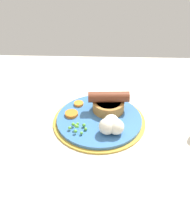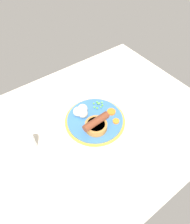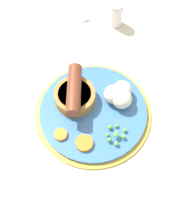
{
  "view_description": "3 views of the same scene",
  "coord_description": "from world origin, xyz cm",
  "views": [
    {
      "loc": [
        -3.37,
        -69.17,
        57.82
      ],
      "look_at": [
        -5.71,
        0.24,
        6.01
      ],
      "focal_mm": 50.0,
      "sensor_mm": 36.0,
      "label": 1
    },
    {
      "loc": [
        26.64,
        42.06,
        70.99
      ],
      "look_at": [
        -5.53,
        -1.99,
        6.84
      ],
      "focal_mm": 32.0,
      "sensor_mm": 36.0,
      "label": 2
    },
    {
      "loc": [
        -36.31,
        -3.08,
        64.97
      ],
      "look_at": [
        -5.39,
        -1.05,
        5.65
      ],
      "focal_mm": 50.0,
      "sensor_mm": 36.0,
      "label": 3
    }
  ],
  "objects": [
    {
      "name": "dining_table",
      "position": [
        0.0,
        0.0,
        1.5
      ],
      "size": [
        110.0,
        80.0,
        3.0
      ],
      "primitive_type": "cube",
      "color": "beige",
      "rests_on": "ground"
    },
    {
      "name": "dinner_plate",
      "position": [
        -4.51,
        -0.58,
        3.57
      ],
      "size": [
        25.85,
        25.85,
        1.4
      ],
      "color": "#B79333",
      "rests_on": "dining_table"
    },
    {
      "name": "sausage_pudding",
      "position": [
        -1.97,
        3.62,
        6.8
      ],
      "size": [
        11.71,
        9.06,
        5.97
      ],
      "rotation": [
        0.0,
        0.0,
        3.19
      ],
      "color": "#AD7538",
      "rests_on": "dinner_plate"
    },
    {
      "name": "pea_pile",
      "position": [
        -10.16,
        -5.65,
        5.35
      ],
      "size": [
        5.11,
        4.45,
        1.89
      ],
      "color": "#61B043",
      "rests_on": "dinner_plate"
    },
    {
      "name": "cauliflower_floret",
      "position": [
        -1.27,
        -6.07,
        6.53
      ],
      "size": [
        6.55,
        6.24,
        4.39
      ],
      "color": "beige",
      "rests_on": "dinner_plate"
    },
    {
      "name": "carrot_slice_0",
      "position": [
        -12.38,
        0.72,
        4.83
      ],
      "size": [
        4.48,
        4.48,
        0.86
      ],
      "primitive_type": "cylinder",
      "rotation": [
        0.0,
        0.0,
        2.88
      ],
      "color": "orange",
      "rests_on": "dinner_plate"
    },
    {
      "name": "carrot_slice_2",
      "position": [
        -10.73,
        5.85,
        4.77
      ],
      "size": [
        3.72,
        3.72,
        0.74
      ],
      "primitive_type": "cylinder",
      "rotation": [
        0.0,
        0.0,
        2.03
      ],
      "color": "orange",
      "rests_on": "dinner_plate"
    },
    {
      "name": "salt_shaker",
      "position": [
        22.55,
        -4.57,
        6.29
      ],
      "size": [
        3.41,
        3.41,
        6.66
      ],
      "color": "silver",
      "rests_on": "dining_table"
    }
  ]
}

